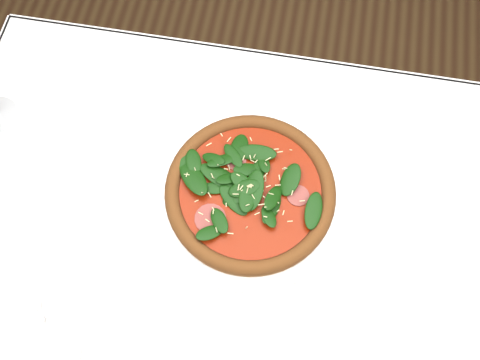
# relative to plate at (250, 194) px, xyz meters

# --- Properties ---
(ground) EXTENTS (6.00, 6.00, 0.00)m
(ground) POSITION_rel_plate_xyz_m (0.03, -0.09, -0.76)
(ground) COLOR brown
(ground) RESTS_ON ground
(dining_table) EXTENTS (1.21, 0.81, 0.75)m
(dining_table) POSITION_rel_plate_xyz_m (0.03, -0.09, -0.11)
(dining_table) COLOR white
(dining_table) RESTS_ON ground
(plate) EXTENTS (0.35, 0.35, 0.02)m
(plate) POSITION_rel_plate_xyz_m (0.00, 0.00, 0.00)
(plate) COLOR white
(plate) RESTS_ON dining_table
(pizza) EXTENTS (0.38, 0.38, 0.04)m
(pizza) POSITION_rel_plate_xyz_m (0.00, -0.00, 0.02)
(pizza) COLOR #955D24
(pizza) RESTS_ON plate
(napkin) EXTENTS (0.14, 0.08, 0.01)m
(napkin) POSITION_rel_plate_xyz_m (-0.29, -0.31, -0.00)
(napkin) COLOR white
(napkin) RESTS_ON dining_table
(fork) EXTENTS (0.05, 0.13, 0.00)m
(fork) POSITION_rel_plate_xyz_m (-0.30, -0.29, 0.00)
(fork) COLOR silver
(fork) RESTS_ON napkin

